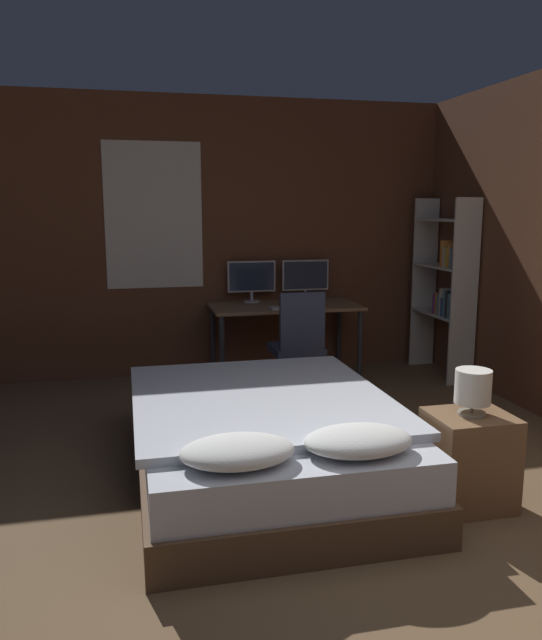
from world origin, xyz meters
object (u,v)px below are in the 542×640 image
bedside_lamp (473,388)px  bookshelf (448,282)px  desk (285,313)px  office_chair (298,358)px  monitor_right (305,277)px  keyboard (291,308)px  bed (265,440)px  nightstand (469,460)px  computer_mouse (321,306)px  monitor_left (252,279)px

bedside_lamp → bookshelf: 2.80m
desk → office_chair: (-0.07, -0.71, -0.27)m
monitor_right → keyboard: 0.61m
bed → nightstand: (1.03, -0.58, 0.01)m
computer_mouse → bookshelf: bearing=-2.1°
monitor_left → office_chair: size_ratio=0.50×
bedside_lamp → monitor_left: size_ratio=0.53×
bed → office_chair: size_ratio=2.16×
desk → bedside_lamp: bearing=-83.1°
monitor_left → monitor_right: size_ratio=1.00×
nightstand → monitor_left: bearing=101.4°
bed → computer_mouse: 2.26m
monitor_right → bookshelf: bookshelf is taller
computer_mouse → bedside_lamp: bearing=-88.8°
computer_mouse → office_chair: 0.69m
bed → monitor_left: bearing=80.4°
office_chair → bookshelf: 1.77m
desk → bookshelf: 1.61m
monitor_left → desk: bearing=-42.0°
monitor_right → office_chair: 1.18m
monitor_right → office_chair: bearing=-109.7°
bedside_lamp → monitor_right: size_ratio=0.53×
monitor_left → monitor_right: 0.55m
nightstand → monitor_right: (-0.06, 3.05, 0.69)m
keyboard → bookshelf: 1.57m
bedside_lamp → keyboard: bedside_lamp is taller
monitor_left → monitor_right: same height
nightstand → computer_mouse: 2.60m
nightstand → desk: size_ratio=0.37×
nightstand → monitor_left: monitor_left is taller
bookshelf → bed: bearing=-139.4°
monitor_right → office_chair: monitor_right is taller
computer_mouse → bookshelf: size_ratio=0.04×
desk → keyboard: size_ratio=3.66×
monitor_left → computer_mouse: bearing=-41.3°
nightstand → bookshelf: (1.21, 2.51, 0.67)m
bedside_lamp → desk: (-0.34, 2.80, -0.04)m
computer_mouse → nightstand: bearing=-88.8°
desk → keyboard: 0.26m
nightstand → bookshelf: bookshelf is taller
bed → desk: desk is taller
nightstand → desk: 2.85m
computer_mouse → office_chair: (-0.35, -0.47, -0.37)m
monitor_right → bookshelf: (1.28, -0.54, -0.02)m
monitor_left → bookshelf: 1.90m
bedside_lamp → computer_mouse: 2.56m
desk → nightstand: bearing=-83.1°
keyboard → bookshelf: (1.55, -0.05, 0.20)m
bed → desk: (0.69, 2.22, 0.39)m
nightstand → keyboard: size_ratio=1.36×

